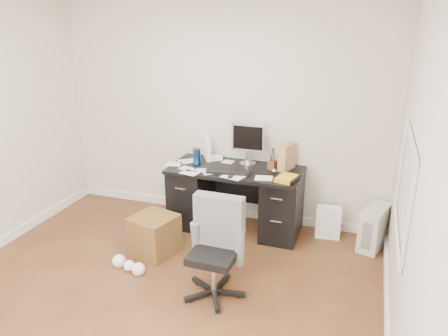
# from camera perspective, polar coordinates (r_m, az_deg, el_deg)

# --- Properties ---
(ground) EXTENTS (4.00, 4.00, 0.00)m
(ground) POSITION_cam_1_polar(r_m,az_deg,el_deg) (4.05, -10.22, -17.28)
(ground) COLOR #4A2517
(ground) RESTS_ON ground
(room_shell) EXTENTS (4.02, 4.02, 2.71)m
(room_shell) POSITION_cam_1_polar(r_m,az_deg,el_deg) (3.35, -11.20, 6.25)
(room_shell) COLOR beige
(room_shell) RESTS_ON ground
(desk) EXTENTS (1.50, 0.70, 0.75)m
(desk) POSITION_cam_1_polar(r_m,az_deg,el_deg) (5.06, 1.50, -3.78)
(desk) COLOR black
(desk) RESTS_ON ground
(loose_papers) EXTENTS (1.10, 0.60, 0.00)m
(loose_papers) POSITION_cam_1_polar(r_m,az_deg,el_deg) (4.95, -0.86, 0.03)
(loose_papers) COLOR white
(loose_papers) RESTS_ON desk
(lcd_monitor) EXTENTS (0.39, 0.22, 0.49)m
(lcd_monitor) POSITION_cam_1_polar(r_m,az_deg,el_deg) (5.00, 3.16, 3.14)
(lcd_monitor) COLOR silver
(lcd_monitor) RESTS_ON desk
(keyboard) EXTENTS (0.50, 0.23, 0.03)m
(keyboard) POSITION_cam_1_polar(r_m,az_deg,el_deg) (4.79, 0.63, -0.47)
(keyboard) COLOR black
(keyboard) RESTS_ON desk
(computer_mouse) EXTENTS (0.07, 0.07, 0.06)m
(computer_mouse) POSITION_cam_1_polar(r_m,az_deg,el_deg) (4.80, 6.54, -0.39)
(computer_mouse) COLOR silver
(computer_mouse) RESTS_ON desk
(travel_mug) EXTENTS (0.10, 0.10, 0.20)m
(travel_mug) POSITION_cam_1_polar(r_m,az_deg,el_deg) (5.01, -3.58, 1.45)
(travel_mug) COLOR #153E96
(travel_mug) RESTS_ON desk
(white_binder) EXTENTS (0.21, 0.25, 0.26)m
(white_binder) POSITION_cam_1_polar(r_m,az_deg,el_deg) (5.21, -2.22, 2.54)
(white_binder) COLOR white
(white_binder) RESTS_ON desk
(magazine_file) EXTENTS (0.20, 0.28, 0.29)m
(magazine_file) POSITION_cam_1_polar(r_m,az_deg,el_deg) (4.91, 8.22, 1.46)
(magazine_file) COLOR #A87751
(magazine_file) RESTS_ON desk
(pen_cup) EXTENTS (0.13, 0.13, 0.25)m
(pen_cup) POSITION_cam_1_polar(r_m,az_deg,el_deg) (4.90, 6.36, 1.25)
(pen_cup) COLOR #522A17
(pen_cup) RESTS_ON desk
(yellow_book) EXTENTS (0.24, 0.28, 0.04)m
(yellow_book) POSITION_cam_1_polar(r_m,az_deg,el_deg) (4.62, 8.27, -1.37)
(yellow_book) COLOR gold
(yellow_book) RESTS_ON desk
(paper_remote) EXTENTS (0.28, 0.24, 0.02)m
(paper_remote) POSITION_cam_1_polar(r_m,az_deg,el_deg) (4.68, 1.16, -1.02)
(paper_remote) COLOR white
(paper_remote) RESTS_ON desk
(office_chair) EXTENTS (0.53, 0.53, 0.92)m
(office_chair) POSITION_cam_1_polar(r_m,az_deg,el_deg) (3.87, -1.39, -10.69)
(office_chair) COLOR #525452
(office_chair) RESTS_ON ground
(pc_tower) EXTENTS (0.33, 0.51, 0.47)m
(pc_tower) POSITION_cam_1_polar(r_m,az_deg,el_deg) (5.01, 19.01, -7.33)
(pc_tower) COLOR beige
(pc_tower) RESTS_ON ground
(shopping_bag) EXTENTS (0.29, 0.23, 0.37)m
(shopping_bag) POSITION_cam_1_polar(r_m,az_deg,el_deg) (5.09, 13.44, -6.90)
(shopping_bag) COLOR white
(shopping_bag) RESTS_ON ground
(wicker_basket) EXTENTS (0.51, 0.51, 0.42)m
(wicker_basket) POSITION_cam_1_polar(r_m,az_deg,el_deg) (4.70, -9.10, -8.59)
(wicker_basket) COLOR #4F3517
(wicker_basket) RESTS_ON ground
(desk_printer) EXTENTS (0.40, 0.37, 0.19)m
(desk_printer) POSITION_cam_1_polar(r_m,az_deg,el_deg) (4.96, -1.44, -8.20)
(desk_printer) COLOR slate
(desk_printer) RESTS_ON ground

